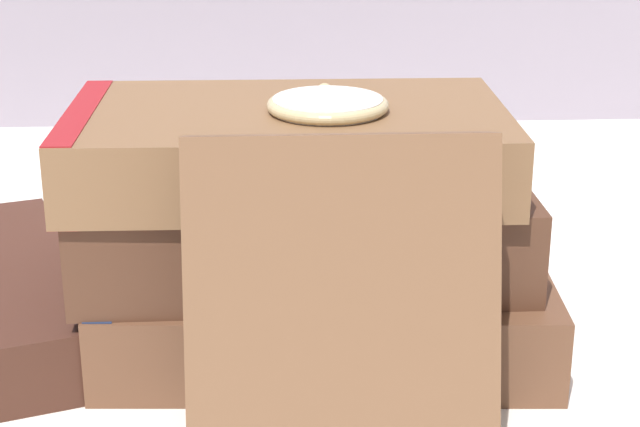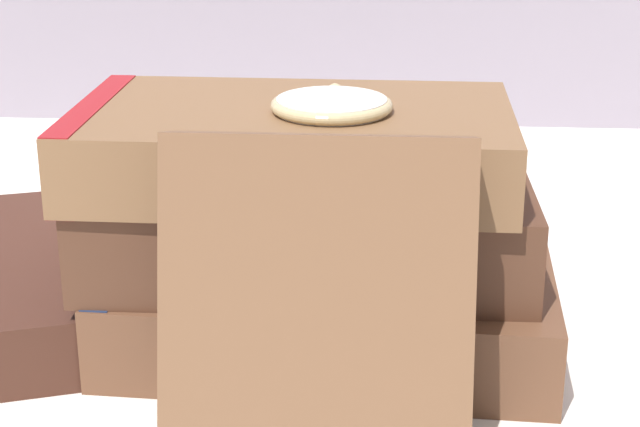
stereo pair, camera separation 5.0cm
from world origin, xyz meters
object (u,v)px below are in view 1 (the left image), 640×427
at_px(book_flat_middle, 290,220).
at_px(pocket_watch, 339,105).
at_px(book_flat_bottom, 317,301).
at_px(book_flat_top, 275,146).
at_px(book_leaning_front, 342,318).

distance_m(book_flat_middle, pocket_watch, 0.06).
height_order(book_flat_bottom, book_flat_top, book_flat_top).
bearing_deg(book_flat_bottom, book_flat_top, -157.47).
bearing_deg(book_flat_bottom, pocket_watch, -51.25).
bearing_deg(book_leaning_front, book_flat_bottom, 92.62).
relative_size(book_flat_middle, book_leaning_front, 1.56).
xyz_separation_m(book_flat_bottom, book_flat_top, (-0.02, -0.01, 0.08)).
bearing_deg(book_flat_middle, pocket_watch, -33.49).
bearing_deg(book_flat_middle, book_flat_top, -129.53).
bearing_deg(pocket_watch, book_flat_top, 168.05).
distance_m(book_flat_bottom, book_flat_top, 0.08).
bearing_deg(book_leaning_front, pocket_watch, 87.25).
bearing_deg(book_flat_top, pocket_watch, -11.42).
height_order(book_flat_top, book_leaning_front, book_leaning_front).
distance_m(book_flat_middle, book_flat_top, 0.04).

